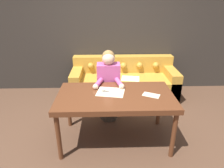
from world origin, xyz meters
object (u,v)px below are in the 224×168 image
(couch, at_px, (124,82))
(scissors, at_px, (107,92))
(person, at_px, (109,87))
(dining_table, at_px, (115,99))

(couch, bearing_deg, scissors, -104.74)
(couch, relative_size, person, 1.76)
(dining_table, distance_m, scissors, 0.16)
(couch, height_order, scissors, couch)
(couch, relative_size, scissors, 8.90)
(dining_table, xyz_separation_m, scissors, (-0.11, 0.09, 0.07))
(couch, bearing_deg, person, -110.15)
(dining_table, relative_size, scissors, 6.58)
(person, bearing_deg, dining_table, -81.39)
(dining_table, relative_size, couch, 0.74)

